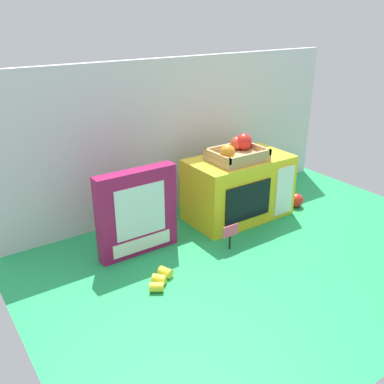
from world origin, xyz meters
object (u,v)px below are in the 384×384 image
at_px(food_groups_crate, 237,152).
at_px(cookie_set_box, 137,213).
at_px(toy_microwave, 239,188).
at_px(loose_toy_apple, 296,200).
at_px(loose_toy_banana, 160,279).
at_px(price_sign, 230,233).

distance_m(food_groups_crate, cookie_set_box, 0.49).
relative_size(toy_microwave, loose_toy_apple, 6.91).
xyz_separation_m(food_groups_crate, loose_toy_apple, (0.31, -0.07, -0.27)).
xyz_separation_m(toy_microwave, food_groups_crate, (-0.03, -0.01, 0.17)).
height_order(toy_microwave, loose_toy_banana, toy_microwave).
distance_m(cookie_set_box, loose_toy_banana, 0.27).
height_order(food_groups_crate, loose_toy_apple, food_groups_crate).
xyz_separation_m(cookie_set_box, loose_toy_apple, (0.78, -0.06, -0.13)).
bearing_deg(price_sign, loose_toy_apple, 14.05).
relative_size(cookie_set_box, loose_toy_banana, 2.73).
bearing_deg(price_sign, loose_toy_banana, -172.51).
distance_m(cookie_set_box, loose_toy_apple, 0.79).
bearing_deg(cookie_set_box, loose_toy_banana, -99.98).
bearing_deg(toy_microwave, loose_toy_apple, -15.48).
height_order(food_groups_crate, cookie_set_box, food_groups_crate).
distance_m(toy_microwave, food_groups_crate, 0.17).
relative_size(toy_microwave, loose_toy_banana, 3.72).
bearing_deg(loose_toy_banana, food_groups_crate, 24.63).
bearing_deg(loose_toy_apple, toy_microwave, 164.52).
bearing_deg(loose_toy_banana, cookie_set_box, 80.02).
relative_size(price_sign, loose_toy_apple, 1.57).
xyz_separation_m(toy_microwave, price_sign, (-0.21, -0.20, -0.07)).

